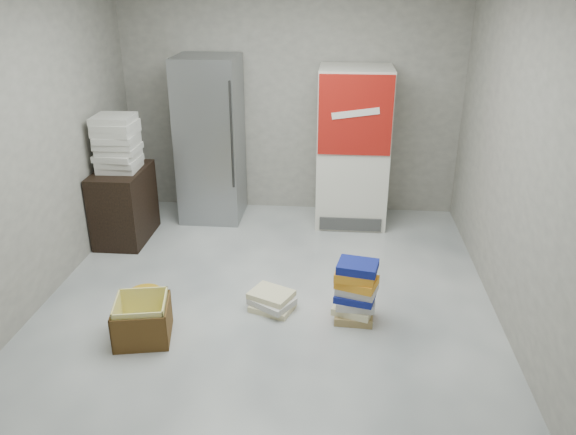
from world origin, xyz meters
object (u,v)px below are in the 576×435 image
(phonebook_stack_main, at_px, (356,291))
(cardboard_box, at_px, (143,322))
(coke_cooler, at_px, (353,147))
(wood_shelf, at_px, (124,205))
(steel_fridge, at_px, (211,140))

(phonebook_stack_main, xyz_separation_m, cardboard_box, (-1.70, -0.42, -0.13))
(coke_cooler, distance_m, wood_shelf, 2.63)
(wood_shelf, height_order, cardboard_box, wood_shelf)
(coke_cooler, bearing_deg, phonebook_stack_main, -89.49)
(steel_fridge, xyz_separation_m, phonebook_stack_main, (1.67, -2.14, -0.68))
(steel_fridge, height_order, phonebook_stack_main, steel_fridge)
(steel_fridge, relative_size, coke_cooler, 1.06)
(coke_cooler, bearing_deg, cardboard_box, -123.44)
(coke_cooler, height_order, cardboard_box, coke_cooler)
(steel_fridge, xyz_separation_m, cardboard_box, (-0.03, -2.56, -0.81))
(coke_cooler, height_order, wood_shelf, coke_cooler)
(coke_cooler, distance_m, cardboard_box, 3.15)
(wood_shelf, bearing_deg, steel_fridge, 41.31)
(phonebook_stack_main, bearing_deg, wood_shelf, 160.31)
(coke_cooler, distance_m, phonebook_stack_main, 2.22)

